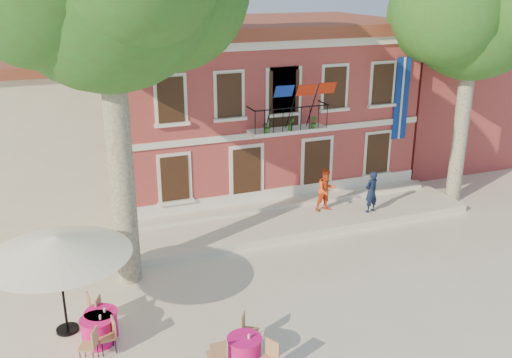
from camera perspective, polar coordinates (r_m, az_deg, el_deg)
The scene contains 11 objects.
ground at distance 18.85m, azimuth 4.34°, elevation -10.14°, with size 90.00×90.00×0.00m, color beige.
main_building at distance 26.94m, azimuth -0.71°, elevation 7.71°, with size 13.50×9.59×7.50m.
neighbor_east at distance 33.88m, azimuth 18.24°, elevation 8.23°, with size 9.40×9.40×6.40m.
terrace at distance 23.11m, azimuth 4.19°, elevation -3.86°, with size 14.00×3.40×0.30m, color silver.
plane_tree_east at distance 25.13m, azimuth 21.07°, elevation 15.29°, with size 5.51×5.51×10.81m.
patio_umbrella at distance 16.03m, azimuth -19.29°, elevation -6.36°, with size 3.91×3.91×2.91m.
pedestrian_navy at distance 23.39m, azimuth 11.45°, elevation -1.26°, with size 0.63×0.41×1.72m, color #0F1833.
pedestrian_orange at distance 23.19m, azimuth 7.04°, elevation -1.10°, with size 0.87×0.68×1.79m, color #E4461A.
cafe_table_0 at distance 16.57m, azimuth -15.17°, elevation -13.72°, with size 0.90×1.94×0.95m.
cafe_table_1 at distance 15.05m, azimuth -1.16°, elevation -16.69°, with size 1.64×1.87×0.95m.
cafe_table_3 at distance 16.31m, azimuth -15.57°, elevation -14.35°, with size 1.16×1.93×0.95m.
Camera 1 is at (-7.19, -14.71, 9.34)m, focal length 40.00 mm.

